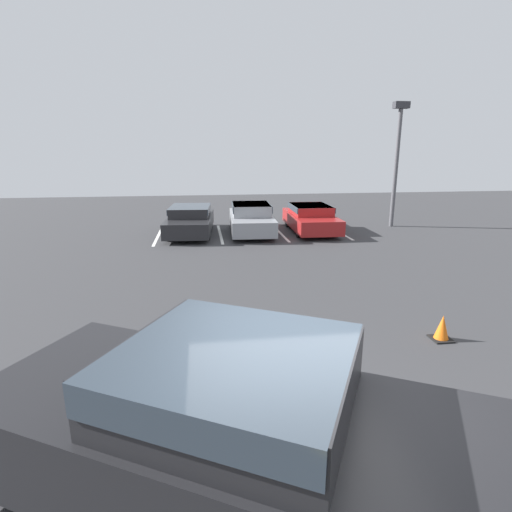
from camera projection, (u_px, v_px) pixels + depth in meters
ground_plane at (301, 474)px, 4.56m from camera, size 60.00×60.00×0.00m
stall_stripe_a at (158, 236)px, 17.36m from camera, size 0.12×4.17×0.01m
stall_stripe_b at (220, 234)px, 17.72m from camera, size 0.12×4.17×0.01m
stall_stripe_c at (280, 232)px, 18.07m from camera, size 0.12×4.17×0.01m
stall_stripe_d at (337, 231)px, 18.43m from camera, size 0.12×4.17×0.01m
pickup_truck at (266, 439)px, 3.82m from camera, size 6.29×4.72×1.79m
parked_sedan_a at (190, 219)px, 17.58m from camera, size 2.19×4.64×1.23m
parked_sedan_b at (251, 218)px, 17.78m from camera, size 2.05×4.49×1.31m
parked_sedan_c at (311, 217)px, 18.15m from camera, size 1.97×4.44×1.20m
light_post at (397, 153)px, 18.66m from camera, size 0.70×0.36×5.74m
traffic_cone at (442, 329)px, 7.75m from camera, size 0.38×0.38×0.51m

